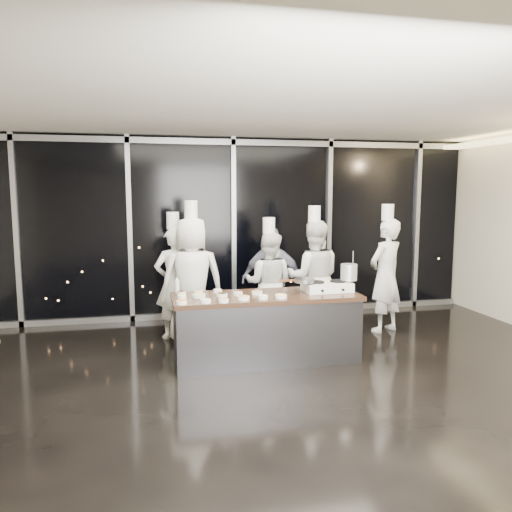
% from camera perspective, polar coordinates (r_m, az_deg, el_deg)
% --- Properties ---
extents(ground, '(9.00, 9.00, 0.00)m').
position_cam_1_polar(ground, '(6.02, 3.22, -14.56)').
color(ground, black).
rests_on(ground, ground).
extents(room_shell, '(9.02, 7.02, 3.21)m').
position_cam_1_polar(room_shell, '(5.63, 5.12, 7.33)').
color(room_shell, beige).
rests_on(room_shell, ground).
extents(window_wall, '(8.90, 0.11, 3.20)m').
position_cam_1_polar(window_wall, '(8.96, -2.62, 3.23)').
color(window_wall, black).
rests_on(window_wall, ground).
extents(demo_counter, '(2.46, 0.86, 0.90)m').
position_cam_1_polar(demo_counter, '(6.70, 1.16, -8.16)').
color(demo_counter, '#3B3B41').
rests_on(demo_counter, ground).
extents(stove, '(0.64, 0.42, 0.14)m').
position_cam_1_polar(stove, '(6.87, 8.12, -3.46)').
color(stove, white).
rests_on(stove, demo_counter).
extents(frying_pan, '(0.49, 0.29, 0.05)m').
position_cam_1_polar(frying_pan, '(6.72, 5.47, -2.79)').
color(frying_pan, gray).
rests_on(frying_pan, stove).
extents(stock_pot, '(0.23, 0.23, 0.22)m').
position_cam_1_polar(stock_pot, '(6.95, 10.57, -1.82)').
color(stock_pot, silver).
rests_on(stock_pot, stove).
extents(prep_bowls, '(1.40, 0.71, 0.05)m').
position_cam_1_polar(prep_bowls, '(6.39, -3.69, -4.58)').
color(prep_bowls, white).
rests_on(prep_bowls, demo_counter).
extents(squeeze_bottle, '(0.06, 0.06, 0.22)m').
position_cam_1_polar(squeeze_bottle, '(6.74, -9.00, -3.33)').
color(squeeze_bottle, silver).
rests_on(squeeze_bottle, demo_counter).
extents(chef_far_left, '(0.72, 0.59, 1.94)m').
position_cam_1_polar(chef_far_left, '(7.76, -9.34, -2.90)').
color(chef_far_left, silver).
rests_on(chef_far_left, ground).
extents(chef_left, '(0.93, 0.62, 2.12)m').
position_cam_1_polar(chef_left, '(7.44, -7.31, -2.67)').
color(chef_left, silver).
rests_on(chef_left, ground).
extents(chef_center, '(0.97, 0.89, 1.85)m').
position_cam_1_polar(chef_center, '(7.86, 1.46, -3.06)').
color(chef_center, silver).
rests_on(chef_center, ground).
extents(guest, '(1.06, 0.63, 1.68)m').
position_cam_1_polar(guest, '(7.99, 1.91, -2.74)').
color(guest, '#16153A').
rests_on(guest, ground).
extents(chef_right, '(1.02, 0.88, 2.03)m').
position_cam_1_polar(chef_right, '(7.92, 6.58, -2.39)').
color(chef_right, silver).
rests_on(chef_right, ground).
extents(chef_side, '(0.79, 0.68, 2.05)m').
position_cam_1_polar(chef_side, '(8.24, 14.59, -2.05)').
color(chef_side, silver).
rests_on(chef_side, ground).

